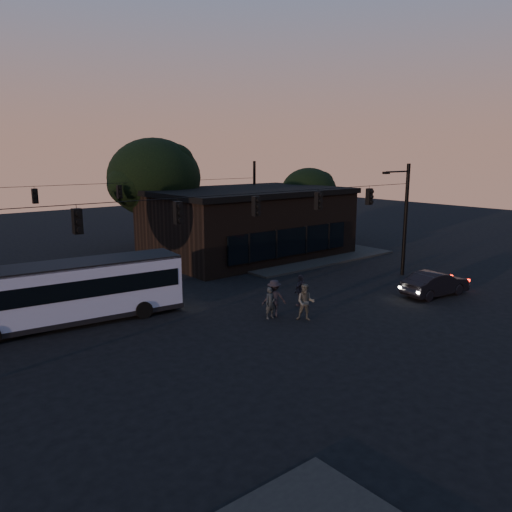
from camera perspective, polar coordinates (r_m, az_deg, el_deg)
ground at (r=23.45m, az=6.30°, el=-8.73°), size 120.00×120.00×0.00m
sidewalk_far_right at (r=41.19m, az=4.03°, el=0.30°), size 14.00×10.00×0.15m
building at (r=40.28m, az=-0.96°, el=3.87°), size 15.40×10.41×5.40m
tree_behind at (r=42.25m, az=-11.56°, el=8.75°), size 7.60×7.60×9.43m
tree_right at (r=47.58m, az=6.06°, el=7.33°), size 5.20×5.20×6.86m
signal_rig_near at (r=25.21m, az=0.00°, el=3.23°), size 26.24×0.30×7.50m
signal_rig_far at (r=38.85m, az=-15.26°, el=5.40°), size 26.24×0.30×7.50m
bus at (r=25.75m, az=-20.39°, el=-3.62°), size 10.89×3.71×3.00m
car at (r=30.87m, az=19.82°, el=-2.98°), size 4.52×2.10×1.43m
pedestrian_a at (r=25.05m, az=1.65°, el=-5.39°), size 0.61×0.43×1.61m
pedestrian_b at (r=24.87m, az=5.69°, el=-5.27°), size 1.13×1.14×1.86m
pedestrian_c at (r=27.17m, az=5.15°, el=-3.93°), size 1.07×0.57×1.74m
pedestrian_d at (r=25.30m, az=2.08°, el=-4.85°), size 1.43×1.23×1.91m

